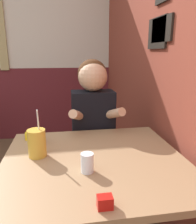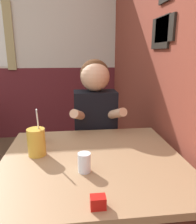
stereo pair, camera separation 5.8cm
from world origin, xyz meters
The scene contains 9 objects.
brick_wall_right centered at (1.50, 1.30, 1.35)m, with size 0.08×4.61×2.70m.
back_wall centered at (-0.01, 2.64, 1.36)m, with size 5.93×0.09×2.70m.
main_table centered at (0.90, 0.28, 0.69)m, with size 1.02×0.94×0.75m.
person_seated centered at (0.98, 0.88, 0.70)m, with size 0.42×0.42×1.28m.
cocktail_pitcher centered at (0.59, 0.36, 0.83)m, with size 0.10×0.10×0.28m.
glass_near_pitcher centered at (0.85, 0.15, 0.80)m, with size 0.06×0.06×0.10m.
glass_center centered at (0.58, 0.54, 0.80)m, with size 0.06×0.06×0.10m.
condiment_ketchup centered at (0.88, -0.13, 0.77)m, with size 0.06×0.04×0.05m.
condiment_mustard centered at (0.51, 0.63, 0.77)m, with size 0.06×0.04×0.05m.
Camera 2 is at (0.80, -0.83, 1.32)m, focal length 35.00 mm.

